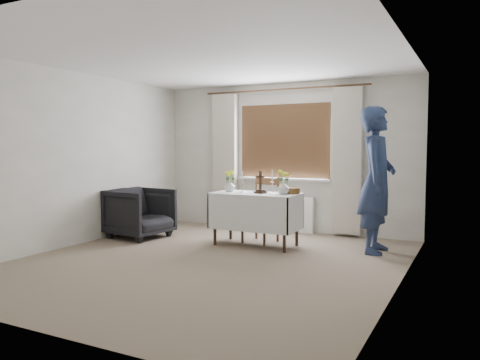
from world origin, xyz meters
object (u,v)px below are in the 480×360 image
altar_table (256,219)px  wooden_cross (260,182)px  wooden_chair (260,210)px  armchair (140,213)px  flower_vase_right (283,188)px  flower_vase_left (230,186)px  person (377,180)px

altar_table → wooden_cross: (0.08, -0.01, 0.54)m
wooden_chair → armchair: size_ratio=1.13×
altar_table → wooden_chair: wooden_chair is taller
wooden_cross → flower_vase_right: (0.34, 0.03, -0.07)m
wooden_chair → armchair: wooden_chair is taller
wooden_chair → flower_vase_left: (-0.40, -0.22, 0.36)m
armchair → person: (3.50, 0.63, 0.59)m
armchair → flower_vase_right: size_ratio=4.74×
person → flower_vase_left: size_ratio=11.79×
person → wooden_cross: person is taller
wooden_cross → flower_vase_left: 0.52m
person → wooden_cross: (-1.55, -0.37, -0.06)m
person → wooden_cross: bearing=101.6°
armchair → flower_vase_left: size_ratio=5.14×
altar_table → wooden_cross: 0.55m
altar_table → person: (1.63, 0.35, 0.60)m
altar_table → wooden_chair: bearing=98.8°
wooden_chair → person: bearing=11.5°
wooden_chair → flower_vase_right: bearing=-18.3°
armchair → flower_vase_right: bearing=-76.0°
altar_table → wooden_chair: (-0.04, 0.24, 0.10)m
armchair → flower_vase_left: 1.54m
altar_table → wooden_cross: bearing=-10.5°
wooden_cross → person: bearing=31.5°
flower_vase_left → altar_table: bearing=-3.0°
person → wooden_cross: size_ratio=6.08×
armchair → flower_vase_left: flower_vase_left is taller
wooden_chair → flower_vase_left: bearing=-143.9°
wooden_chair → armchair: 1.91m
wooden_cross → flower_vase_left: (-0.52, 0.04, -0.08)m
armchair → wooden_chair: bearing=-67.6°
wooden_chair → flower_vase_left: size_ratio=5.81×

